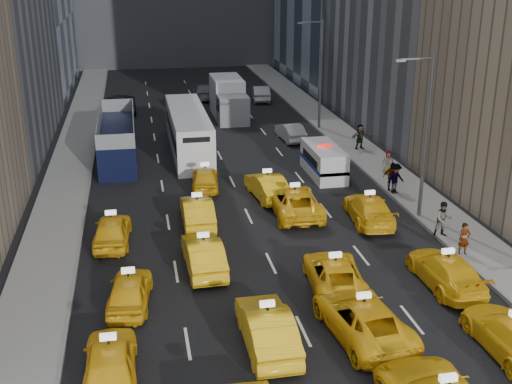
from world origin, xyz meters
TOP-DOWN VIEW (x-y plane):
  - ground at (0.00, 0.00)m, footprint 160.00×160.00m
  - sidewalk_west at (-10.50, 25.00)m, footprint 3.00×90.00m
  - sidewalk_east at (10.50, 25.00)m, footprint 3.00×90.00m
  - curb_west at (-9.05, 25.00)m, footprint 0.15×90.00m
  - curb_east at (9.05, 25.00)m, footprint 0.15×90.00m
  - streetlight_near at (9.18, 12.00)m, footprint 2.15×0.22m
  - streetlight_far at (9.18, 32.00)m, footprint 2.15×0.22m
  - taxi_4 at (-7.25, 0.24)m, footprint 1.83×4.49m
  - taxi_5 at (-1.60, 1.26)m, footprint 1.71×4.83m
  - taxi_6 at (2.14, 1.33)m, footprint 3.07×5.64m
  - taxi_8 at (-6.58, 5.27)m, footprint 2.14×4.29m
  - taxi_9 at (-3.19, 7.97)m, footprint 1.77×4.70m
  - taxi_10 at (2.22, 5.13)m, footprint 2.78×5.15m
  - taxi_11 at (7.10, 4.41)m, footprint 2.05×5.02m
  - taxi_12 at (-7.41, 11.67)m, footprint 2.04×4.46m
  - taxi_13 at (-2.93, 13.33)m, footprint 1.65×4.62m
  - taxi_14 at (2.61, 13.83)m, footprint 2.77×5.62m
  - taxi_15 at (6.34, 12.02)m, footprint 2.55×5.24m
  - taxi_16 at (-1.85, 19.04)m, footprint 2.04×4.19m
  - taxi_17 at (1.62, 16.66)m, footprint 2.13×4.72m
  - nypd_van at (6.16, 20.11)m, footprint 2.35×5.14m
  - double_decker at (-7.25, 26.60)m, footprint 3.89×11.12m
  - city_bus at (-2.12, 27.26)m, footprint 3.70×12.36m
  - box_truck at (2.43, 37.59)m, footprint 2.74×7.64m
  - misc_car_0 at (6.09, 29.01)m, footprint 1.73×4.29m
  - misc_car_1 at (-7.20, 41.61)m, footprint 2.82×5.97m
  - misc_car_2 at (1.12, 46.10)m, footprint 2.39×5.16m
  - misc_car_3 at (-1.94, 42.75)m, footprint 1.98×4.06m
  - misc_car_4 at (6.67, 44.10)m, footprint 2.10×4.76m
  - pedestrian_0 at (9.26, 6.91)m, footprint 0.60×0.40m
  - pedestrian_1 at (9.25, 9.11)m, footprint 0.94×0.55m
  - pedestrian_2 at (9.34, 15.62)m, footprint 1.30×0.80m
  - pedestrian_3 at (9.28, 16.10)m, footprint 1.12×0.65m
  - pedestrian_4 at (10.29, 19.16)m, footprint 0.88×0.66m
  - pedestrian_5 at (10.49, 25.20)m, footprint 1.81×0.99m

SIDE VIEW (x-z plane):
  - ground at x=0.00m, z-range 0.00..0.00m
  - sidewalk_west at x=-10.50m, z-range 0.00..0.15m
  - sidewalk_east at x=10.50m, z-range 0.00..0.15m
  - curb_west at x=-9.05m, z-range 0.00..0.18m
  - curb_east at x=9.05m, z-range 0.00..0.18m
  - misc_car_3 at x=-1.94m, z-range 0.00..1.33m
  - taxi_10 at x=2.22m, z-range 0.00..1.37m
  - taxi_16 at x=-1.85m, z-range 0.00..1.38m
  - misc_car_0 at x=6.09m, z-range 0.00..1.38m
  - taxi_8 at x=-6.58m, z-range 0.00..1.41m
  - taxi_11 at x=7.10m, z-range 0.00..1.46m
  - misc_car_2 at x=1.12m, z-range 0.00..1.46m
  - taxi_15 at x=6.34m, z-range 0.00..1.47m
  - taxi_12 at x=-7.41m, z-range 0.00..1.48m
  - taxi_6 at x=2.14m, z-range 0.00..1.50m
  - taxi_17 at x=1.62m, z-range 0.00..1.50m
  - taxi_13 at x=-2.93m, z-range 0.00..1.52m
  - misc_car_4 at x=6.67m, z-range 0.00..1.52m
  - taxi_4 at x=-7.25m, z-range 0.00..1.53m
  - taxi_9 at x=-3.19m, z-range 0.00..1.53m
  - taxi_14 at x=2.61m, z-range 0.00..1.53m
  - taxi_5 at x=-1.60m, z-range 0.00..1.59m
  - misc_car_1 at x=-7.20m, z-range 0.00..1.65m
  - pedestrian_4 at x=10.29m, z-range 0.15..1.76m
  - pedestrian_0 at x=9.26m, z-range 0.15..1.77m
  - nypd_van at x=6.16m, z-range -0.10..2.04m
  - pedestrian_3 at x=9.28m, z-range 0.15..1.95m
  - pedestrian_1 at x=9.25m, z-range 0.15..2.01m
  - pedestrian_2 at x=9.34m, z-range 0.15..2.02m
  - pedestrian_5 at x=10.49m, z-range 0.15..2.02m
  - city_bus at x=-2.12m, z-range -0.01..3.13m
  - double_decker at x=-7.25m, z-range -0.02..3.15m
  - box_truck at x=2.43m, z-range -0.02..3.45m
  - streetlight_near at x=9.18m, z-range 0.42..9.42m
  - streetlight_far at x=9.18m, z-range 0.42..9.42m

